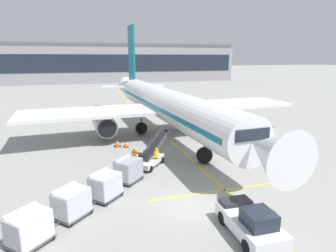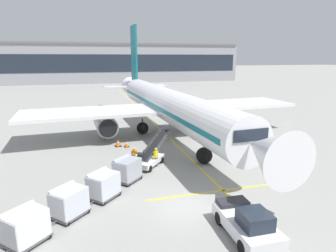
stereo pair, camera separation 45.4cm
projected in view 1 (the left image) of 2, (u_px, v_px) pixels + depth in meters
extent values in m
plane|color=gray|center=(186.00, 207.00, 18.75)|extent=(600.00, 600.00, 0.00)
cylinder|color=white|center=(167.00, 105.00, 34.96)|extent=(5.65, 34.33, 3.77)
cube|color=#146B7A|center=(167.00, 105.00, 34.96)|extent=(5.62, 32.96, 0.45)
cone|color=white|center=(271.00, 151.00, 17.60)|extent=(3.79, 3.97, 3.59)
cone|color=white|center=(131.00, 87.00, 53.30)|extent=(3.54, 6.21, 3.21)
cube|color=white|center=(92.00, 112.00, 32.96)|extent=(16.58, 7.72, 0.36)
cylinder|color=#93969E|center=(105.00, 124.00, 33.07)|extent=(2.58, 4.56, 2.34)
cylinder|color=black|center=(107.00, 129.00, 31.00)|extent=(1.99, 0.23, 1.99)
cube|color=white|center=(227.00, 104.00, 38.80)|extent=(16.58, 7.72, 0.36)
cylinder|color=#93969E|center=(220.00, 116.00, 38.06)|extent=(2.58, 4.56, 2.34)
cylinder|color=black|center=(229.00, 119.00, 35.98)|extent=(1.99, 0.23, 1.99)
cube|color=#146B7A|center=(132.00, 56.00, 50.61)|extent=(0.51, 4.11, 10.25)
cube|color=white|center=(133.00, 86.00, 51.57)|extent=(11.17, 3.34, 0.20)
cube|color=#1E2633|center=(246.00, 132.00, 19.89)|extent=(2.73, 1.84, 0.83)
cylinder|color=#47474C|center=(205.00, 149.00, 26.17)|extent=(0.22, 0.22, 1.24)
sphere|color=black|center=(204.00, 155.00, 26.31)|extent=(1.52, 1.52, 1.52)
cylinder|color=#47474C|center=(141.00, 123.00, 36.18)|extent=(0.22, 0.22, 1.24)
sphere|color=black|center=(141.00, 128.00, 36.32)|extent=(1.52, 1.52, 1.52)
cylinder|color=#47474C|center=(183.00, 120.00, 38.04)|extent=(0.22, 0.22, 1.24)
sphere|color=black|center=(183.00, 125.00, 38.19)|extent=(1.52, 1.52, 1.52)
cube|color=silver|center=(149.00, 161.00, 25.64)|extent=(3.40, 3.64, 0.44)
cube|color=black|center=(140.00, 157.00, 24.81)|extent=(0.81, 0.82, 0.70)
cylinder|color=#333338|center=(144.00, 155.00, 25.41)|extent=(0.08, 0.08, 0.80)
cube|color=silver|center=(155.00, 145.00, 26.52)|extent=(3.85, 4.40, 1.86)
cube|color=black|center=(155.00, 144.00, 26.50)|extent=(3.66, 4.20, 1.71)
cube|color=#333338|center=(159.00, 145.00, 26.33)|extent=(3.16, 3.81, 1.90)
cube|color=#333338|center=(151.00, 144.00, 26.66)|extent=(3.16, 3.81, 1.90)
cylinder|color=black|center=(162.00, 160.00, 26.48)|extent=(0.51, 0.56, 0.56)
cylinder|color=black|center=(148.00, 158.00, 27.04)|extent=(0.51, 0.56, 0.56)
cylinder|color=black|center=(151.00, 169.00, 24.35)|extent=(0.51, 0.56, 0.56)
cylinder|color=black|center=(135.00, 166.00, 24.91)|extent=(0.51, 0.56, 0.56)
cube|color=#515156|center=(129.00, 179.00, 22.58)|extent=(2.55, 2.54, 0.12)
cylinder|color=#4C4C51|center=(118.00, 185.00, 21.42)|extent=(0.55, 0.54, 0.07)
cube|color=#9EA3AD|center=(128.00, 169.00, 22.39)|extent=(2.41, 2.40, 1.50)
cube|color=#9EA3AD|center=(124.00, 162.00, 22.46)|extent=(1.89, 1.89, 0.74)
cube|color=silver|center=(121.00, 173.00, 21.56)|extent=(1.04, 1.04, 1.38)
sphere|color=black|center=(115.00, 181.00, 22.22)|extent=(0.30, 0.30, 0.30)
sphere|color=black|center=(130.00, 185.00, 21.59)|extent=(0.30, 0.30, 0.30)
sphere|color=black|center=(128.00, 174.00, 23.59)|extent=(0.30, 0.30, 0.30)
sphere|color=black|center=(142.00, 177.00, 22.96)|extent=(0.30, 0.30, 0.30)
cube|color=#515156|center=(106.00, 196.00, 19.81)|extent=(2.55, 2.54, 0.12)
cylinder|color=#4C4C51|center=(92.00, 204.00, 18.66)|extent=(0.55, 0.54, 0.07)
cube|color=silver|center=(105.00, 185.00, 19.62)|extent=(2.41, 2.40, 1.50)
cube|color=silver|center=(100.00, 176.00, 19.69)|extent=(1.89, 1.89, 0.74)
cube|color=silver|center=(95.00, 190.00, 18.80)|extent=(1.04, 1.04, 1.38)
sphere|color=black|center=(90.00, 199.00, 19.46)|extent=(0.30, 0.30, 0.30)
sphere|color=black|center=(106.00, 204.00, 18.83)|extent=(0.30, 0.30, 0.30)
sphere|color=black|center=(106.00, 190.00, 20.83)|extent=(0.30, 0.30, 0.30)
sphere|color=black|center=(121.00, 194.00, 20.19)|extent=(0.30, 0.30, 0.30)
cube|color=#515156|center=(72.00, 214.00, 17.49)|extent=(2.55, 2.54, 0.12)
cylinder|color=#4C4C51|center=(54.00, 225.00, 16.34)|extent=(0.55, 0.54, 0.07)
cube|color=silver|center=(71.00, 202.00, 17.30)|extent=(2.41, 2.40, 1.50)
cube|color=silver|center=(66.00, 192.00, 17.37)|extent=(1.89, 1.89, 0.74)
cube|color=silver|center=(59.00, 209.00, 16.48)|extent=(1.04, 1.04, 1.38)
sphere|color=black|center=(54.00, 218.00, 17.14)|extent=(0.30, 0.30, 0.30)
sphere|color=black|center=(71.00, 224.00, 16.50)|extent=(0.30, 0.30, 0.30)
sphere|color=black|center=(74.00, 206.00, 18.50)|extent=(0.30, 0.30, 0.30)
sphere|color=black|center=(90.00, 212.00, 17.87)|extent=(0.30, 0.30, 0.30)
cube|color=#515156|center=(31.00, 241.00, 14.93)|extent=(2.55, 2.54, 0.12)
cube|color=silver|center=(29.00, 227.00, 14.74)|extent=(2.41, 2.40, 1.50)
cube|color=silver|center=(22.00, 216.00, 14.81)|extent=(1.89, 1.89, 0.74)
cube|color=silver|center=(11.00, 237.00, 13.92)|extent=(1.04, 1.04, 1.38)
sphere|color=black|center=(8.00, 246.00, 14.58)|extent=(0.30, 0.30, 0.30)
sphere|color=black|center=(35.00, 230.00, 15.94)|extent=(0.30, 0.30, 0.30)
sphere|color=black|center=(52.00, 237.00, 15.31)|extent=(0.30, 0.30, 0.30)
cube|color=silver|center=(250.00, 224.00, 15.65)|extent=(2.17, 4.43, 0.70)
cube|color=#1E2633|center=(259.00, 219.00, 14.75)|extent=(1.49, 1.56, 0.80)
cube|color=#28282D|center=(235.00, 201.00, 17.08)|extent=(1.80, 1.00, 0.24)
cylinder|color=black|center=(251.00, 213.00, 17.24)|extent=(0.29, 0.76, 0.76)
cylinder|color=black|center=(223.00, 218.00, 16.75)|extent=(0.29, 0.76, 0.76)
cylinder|color=black|center=(280.00, 240.00, 14.68)|extent=(0.29, 0.76, 0.76)
cylinder|color=black|center=(248.00, 247.00, 14.20)|extent=(0.29, 0.76, 0.76)
cylinder|color=black|center=(138.00, 169.00, 23.92)|extent=(0.15, 0.15, 0.86)
cylinder|color=black|center=(136.00, 169.00, 23.87)|extent=(0.15, 0.15, 0.86)
cube|color=yellow|center=(137.00, 161.00, 23.73)|extent=(0.39, 0.26, 0.58)
cube|color=white|center=(137.00, 162.00, 23.61)|extent=(0.34, 0.03, 0.08)
sphere|color=brown|center=(137.00, 156.00, 23.63)|extent=(0.21, 0.21, 0.21)
sphere|color=yellow|center=(137.00, 156.00, 23.61)|extent=(0.23, 0.23, 0.23)
cylinder|color=yellow|center=(140.00, 161.00, 23.81)|extent=(0.09, 0.09, 0.56)
cylinder|color=yellow|center=(134.00, 162.00, 23.66)|extent=(0.09, 0.09, 0.56)
cylinder|color=#333847|center=(136.00, 162.00, 25.64)|extent=(0.15, 0.15, 0.86)
cylinder|color=#333847|center=(134.00, 161.00, 25.68)|extent=(0.15, 0.15, 0.86)
cube|color=orange|center=(135.00, 154.00, 25.49)|extent=(0.45, 0.39, 0.58)
cube|color=white|center=(134.00, 154.00, 25.37)|extent=(0.30, 0.18, 0.08)
sphere|color=tan|center=(135.00, 149.00, 25.39)|extent=(0.21, 0.21, 0.21)
sphere|color=yellow|center=(134.00, 149.00, 25.38)|extent=(0.23, 0.23, 0.23)
cylinder|color=orange|center=(137.00, 155.00, 25.45)|extent=(0.09, 0.09, 0.56)
cylinder|color=orange|center=(132.00, 154.00, 25.55)|extent=(0.09, 0.09, 0.56)
cylinder|color=#333847|center=(157.00, 162.00, 25.62)|extent=(0.15, 0.15, 0.86)
cylinder|color=#333847|center=(156.00, 162.00, 25.49)|extent=(0.15, 0.15, 0.86)
cube|color=yellow|center=(156.00, 154.00, 25.39)|extent=(0.45, 0.41, 0.58)
cube|color=white|center=(157.00, 155.00, 25.31)|extent=(0.29, 0.20, 0.08)
sphere|color=beige|center=(156.00, 150.00, 25.29)|extent=(0.21, 0.21, 0.21)
sphere|color=yellow|center=(156.00, 149.00, 25.28)|extent=(0.23, 0.23, 0.23)
cylinder|color=yellow|center=(158.00, 154.00, 25.58)|extent=(0.09, 0.09, 0.56)
cylinder|color=yellow|center=(155.00, 155.00, 25.22)|extent=(0.09, 0.09, 0.56)
cube|color=black|center=(126.00, 147.00, 31.23)|extent=(0.55, 0.55, 0.05)
cone|color=orange|center=(126.00, 144.00, 31.16)|extent=(0.44, 0.44, 0.58)
cylinder|color=white|center=(126.00, 144.00, 31.15)|extent=(0.24, 0.24, 0.07)
cube|color=black|center=(117.00, 146.00, 31.43)|extent=(0.69, 0.69, 0.05)
cone|color=orange|center=(117.00, 143.00, 31.34)|extent=(0.55, 0.55, 0.72)
cylinder|color=white|center=(117.00, 142.00, 31.33)|extent=(0.30, 0.30, 0.09)
cube|color=black|center=(106.00, 139.00, 34.39)|extent=(0.68, 0.68, 0.05)
cone|color=orange|center=(106.00, 135.00, 34.30)|extent=(0.55, 0.55, 0.72)
cylinder|color=white|center=(106.00, 135.00, 34.29)|extent=(0.30, 0.30, 0.09)
cube|color=yellow|center=(165.00, 135.00, 35.81)|extent=(0.20, 110.00, 0.01)
cube|color=yellow|center=(227.00, 190.00, 21.16)|extent=(12.00, 0.20, 0.01)
cube|color=#939399|center=(116.00, 64.00, 112.76)|extent=(93.13, 14.79, 14.01)
cube|color=#1E2633|center=(118.00, 63.00, 105.74)|extent=(90.34, 0.10, 6.30)
cube|color=slate|center=(116.00, 44.00, 109.67)|extent=(92.20, 12.57, 0.70)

